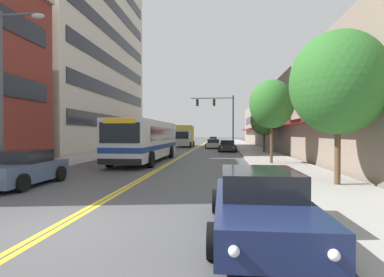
# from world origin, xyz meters

# --- Properties ---
(ground_plane) EXTENTS (240.00, 240.00, 0.00)m
(ground_plane) POSITION_xyz_m (0.00, 37.00, 0.00)
(ground_plane) COLOR #4C4C4F
(sidewalk_left) EXTENTS (3.81, 106.00, 0.13)m
(sidewalk_left) POSITION_xyz_m (-7.40, 37.00, 0.07)
(sidewalk_left) COLOR #9E9B96
(sidewalk_left) RESTS_ON ground_plane
(sidewalk_right) EXTENTS (3.81, 106.00, 0.13)m
(sidewalk_right) POSITION_xyz_m (7.40, 37.00, 0.07)
(sidewalk_right) COLOR #9E9B96
(sidewalk_right) RESTS_ON ground_plane
(centre_line) EXTENTS (0.34, 106.00, 0.01)m
(centre_line) POSITION_xyz_m (0.00, 37.00, 0.00)
(centre_line) COLOR yellow
(centre_line) RESTS_ON ground_plane
(office_tower_left) EXTENTS (12.08, 25.62, 31.86)m
(office_tower_left) POSITION_xyz_m (-15.54, 29.80, 15.93)
(office_tower_left) COLOR beige
(office_tower_left) RESTS_ON ground_plane
(storefront_row_right) EXTENTS (9.10, 68.00, 7.91)m
(storefront_row_right) POSITION_xyz_m (13.53, 37.00, 3.95)
(storefront_row_right) COLOR gray
(storefront_row_right) RESTS_ON ground_plane
(city_bus) EXTENTS (2.89, 11.86, 2.95)m
(city_bus) POSITION_xyz_m (-1.93, 15.60, 1.68)
(city_bus) COLOR silver
(city_bus) RESTS_ON ground_plane
(car_champagne_parked_left_near) EXTENTS (2.21, 4.13, 1.23)m
(car_champagne_parked_left_near) POSITION_xyz_m (-4.40, 33.12, 0.58)
(car_champagne_parked_left_near) COLOR beige
(car_champagne_parked_left_near) RESTS_ON ground_plane
(car_slate_blue_parked_left_mid) EXTENTS (2.18, 4.14, 1.41)m
(car_slate_blue_parked_left_mid) POSITION_xyz_m (-4.35, 4.87, 0.65)
(car_slate_blue_parked_left_mid) COLOR #475675
(car_slate_blue_parked_left_mid) RESTS_ON ground_plane
(car_silver_parked_left_far) EXTENTS (2.03, 4.66, 1.20)m
(car_silver_parked_left_far) POSITION_xyz_m (-4.44, 25.67, 0.58)
(car_silver_parked_left_far) COLOR #B7B7BC
(car_silver_parked_left_far) RESTS_ON ground_plane
(car_navy_parked_right_foreground) EXTENTS (2.10, 4.82, 1.29)m
(car_navy_parked_right_foreground) POSITION_xyz_m (4.45, 0.13, 0.59)
(car_navy_parked_right_foreground) COLOR #19234C
(car_navy_parked_right_foreground) RESTS_ON ground_plane
(car_charcoal_parked_right_mid) EXTENTS (2.05, 4.82, 1.31)m
(car_charcoal_parked_right_mid) POSITION_xyz_m (4.29, 28.70, 0.61)
(car_charcoal_parked_right_mid) COLOR #232328
(car_charcoal_parked_right_mid) RESTS_ON ground_plane
(car_red_moving_lead) EXTENTS (2.02, 4.40, 1.37)m
(car_red_moving_lead) POSITION_xyz_m (1.80, 59.95, 0.63)
(car_red_moving_lead) COLOR maroon
(car_red_moving_lead) RESTS_ON ground_plane
(car_beige_moving_second) EXTENTS (2.14, 4.64, 1.29)m
(car_beige_moving_second) POSITION_xyz_m (2.48, 35.83, 0.60)
(car_beige_moving_second) COLOR #BCAD89
(car_beige_moving_second) RESTS_ON ground_plane
(box_truck) EXTENTS (2.64, 6.70, 3.35)m
(box_truck) POSITION_xyz_m (-2.15, 40.19, 1.69)
(box_truck) COLOR #B7B7BC
(box_truck) RESTS_ON ground_plane
(traffic_signal_mast) EXTENTS (5.90, 0.38, 7.33)m
(traffic_signal_mast) POSITION_xyz_m (3.32, 35.26, 5.19)
(traffic_signal_mast) COLOR #47474C
(traffic_signal_mast) RESTS_ON ground_plane
(street_lamp_left_near) EXTENTS (1.98, 0.28, 7.02)m
(street_lamp_left_near) POSITION_xyz_m (-5.02, 5.07, 4.20)
(street_lamp_left_near) COLOR #47474C
(street_lamp_left_near) RESTS_ON ground_plane
(street_tree_right_near) EXTENTS (3.58, 3.58, 5.84)m
(street_tree_right_near) POSITION_xyz_m (8.04, 5.60, 4.00)
(street_tree_right_near) COLOR brown
(street_tree_right_near) RESTS_ON sidewalk_right
(street_tree_right_mid) EXTENTS (2.89, 2.89, 5.46)m
(street_tree_right_mid) POSITION_xyz_m (6.88, 13.73, 4.00)
(street_tree_right_mid) COLOR brown
(street_tree_right_mid) RESTS_ON sidewalk_right
(street_tree_right_far) EXTENTS (2.86, 2.86, 4.89)m
(street_tree_right_far) POSITION_xyz_m (8.07, 25.69, 3.44)
(street_tree_right_far) COLOR brown
(street_tree_right_far) RESTS_ON sidewalk_right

